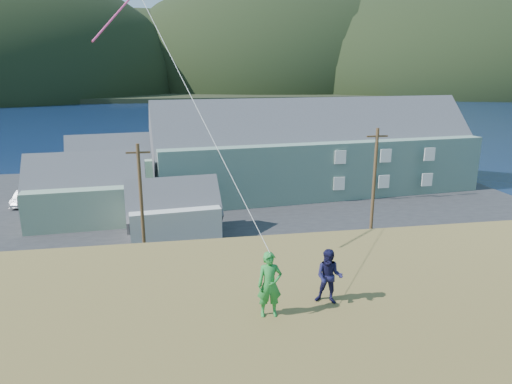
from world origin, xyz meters
TOP-DOWN VIEW (x-y plane):
  - ground at (0.00, 0.00)m, footprint 900.00×900.00m
  - grass_strip at (0.00, -2.00)m, footprint 110.00×8.00m
  - waterfront_lot at (0.00, 17.00)m, footprint 72.00×36.00m
  - wharf at (-6.00, 40.00)m, footprint 26.00×14.00m
  - far_shore at (0.00, 330.00)m, footprint 900.00×320.00m
  - far_hills at (35.59, 279.38)m, footprint 760.00×265.00m
  - lodge at (15.11, 19.90)m, footprint 37.27×13.74m
  - shed_palegreen_near at (-8.80, 13.01)m, footprint 10.98×7.37m
  - shed_white at (-1.01, 7.26)m, footprint 8.11×5.80m
  - shed_palegreen_far at (-7.37, 25.39)m, footprint 12.30×8.08m
  - utility_poles at (-2.08, 1.50)m, footprint 30.76×0.24m
  - parked_cars at (-8.47, 21.16)m, footprint 20.60×13.63m
  - kite_flyer_green at (1.79, -18.59)m, footprint 0.68×0.46m
  - kite_flyer_navy at (3.59, -18.19)m, footprint 0.97×0.89m

SIDE VIEW (x-z plane):
  - ground at x=0.00m, z-range 0.00..0.00m
  - grass_strip at x=0.00m, z-range 0.00..0.10m
  - waterfront_lot at x=0.00m, z-range 0.00..0.12m
  - wharf at x=-6.00m, z-range 0.00..0.90m
  - parked_cars at x=-8.47m, z-range 0.10..1.58m
  - far_shore at x=0.00m, z-range 0.00..2.00m
  - far_hills at x=35.59m, z-range -69.50..73.50m
  - shed_white at x=-1.01m, z-range -0.69..5.39m
  - shed_palegreen_near at x=-8.80m, z-range -0.96..6.74m
  - shed_palegreen_far at x=-7.37m, z-range -0.92..6.83m
  - utility_poles at x=-2.08m, z-range -0.09..9.70m
  - lodge at x=15.11m, z-range -1.49..11.33m
  - kite_flyer_navy at x=3.59m, z-range 7.20..8.80m
  - kite_flyer_green at x=1.79m, z-range 7.20..9.02m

